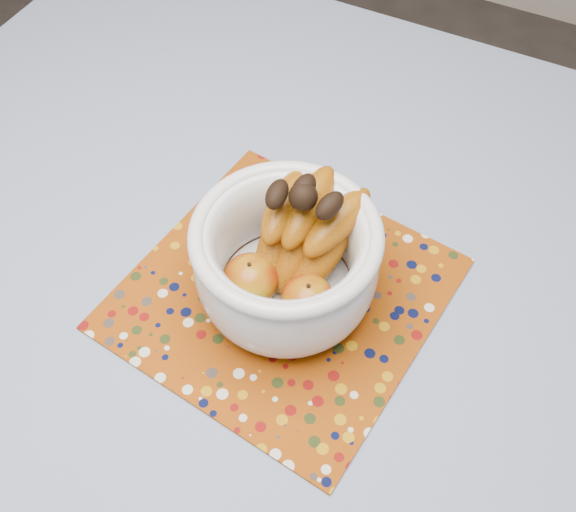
{
  "coord_description": "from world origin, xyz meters",
  "views": [
    {
      "loc": [
        0.3,
        -0.42,
        1.52
      ],
      "look_at": [
        0.08,
        0.02,
        0.85
      ],
      "focal_mm": 42.0,
      "sensor_mm": 36.0,
      "label": 1
    }
  ],
  "objects": [
    {
      "name": "table",
      "position": [
        0.0,
        0.0,
        0.67
      ],
      "size": [
        1.2,
        1.2,
        0.75
      ],
      "color": "brown",
      "rests_on": "ground"
    },
    {
      "name": "tablecloth",
      "position": [
        0.0,
        0.0,
        0.76
      ],
      "size": [
        1.32,
        1.32,
        0.01
      ],
      "primitive_type": "cube",
      "color": "slate",
      "rests_on": "table"
    },
    {
      "name": "placemat",
      "position": [
        0.07,
        0.02,
        0.76
      ],
      "size": [
        0.43,
        0.43,
        0.0
      ],
      "primitive_type": "cube",
      "rotation": [
        0.0,
        0.0,
        -0.12
      ],
      "color": "#823607",
      "rests_on": "tablecloth"
    },
    {
      "name": "fruit_bowl",
      "position": [
        0.08,
        0.02,
        0.85
      ],
      "size": [
        0.23,
        0.24,
        0.19
      ],
      "color": "silver",
      "rests_on": "placemat"
    }
  ]
}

